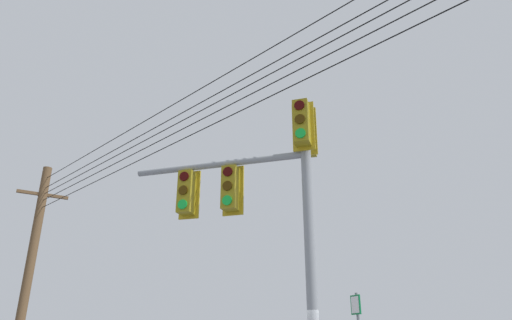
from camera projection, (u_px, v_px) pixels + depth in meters
name	position (u px, v px, depth m)	size (l,w,h in m)	color
signal_mast_assembly	(269.00, 196.00, 8.88)	(3.92, 1.09, 6.49)	gray
utility_pole_wooden	(29.00, 272.00, 17.41)	(1.15, 1.71, 8.72)	brown
overhead_wire_span	(355.00, 28.00, 8.91)	(28.27, 9.66, 1.58)	black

